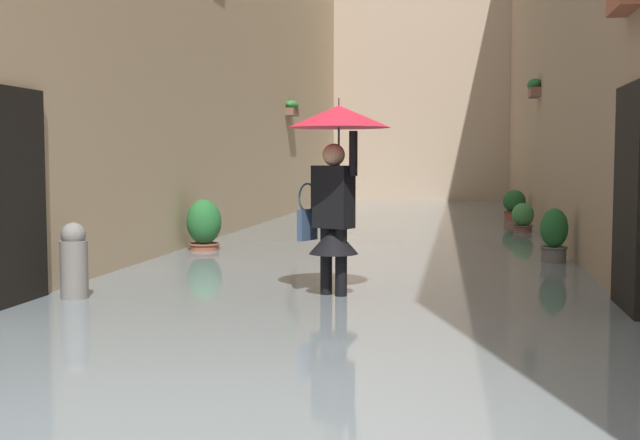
% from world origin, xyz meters
% --- Properties ---
extents(ground_plane, '(60.00, 60.00, 0.00)m').
position_xyz_m(ground_plane, '(0.00, -11.49, 0.00)').
color(ground_plane, gray).
extents(flood_water, '(6.48, 28.98, 0.15)m').
position_xyz_m(flood_water, '(0.00, -11.49, 0.08)').
color(flood_water, slate).
rests_on(flood_water, ground_plane).
extents(building_facade_right, '(2.04, 26.98, 8.21)m').
position_xyz_m(building_facade_right, '(3.74, -11.49, 4.11)').
color(building_facade_right, tan).
rests_on(building_facade_right, ground_plane).
extents(building_facade_far, '(9.28, 1.80, 9.99)m').
position_xyz_m(building_facade_far, '(0.00, -23.88, 4.99)').
color(building_facade_far, tan).
rests_on(building_facade_far, ground_plane).
extents(person_wading, '(1.03, 1.03, 2.13)m').
position_xyz_m(person_wading, '(-0.09, -4.29, 1.49)').
color(person_wading, black).
rests_on(person_wading, ground_plane).
extents(potted_plant_mid_left, '(0.36, 0.36, 0.87)m').
position_xyz_m(potted_plant_mid_left, '(-2.55, -7.40, 0.46)').
color(potted_plant_mid_left, '#66605B').
rests_on(potted_plant_mid_left, ground_plane).
extents(potted_plant_near_right, '(0.52, 0.52, 0.92)m').
position_xyz_m(potted_plant_near_right, '(2.48, -7.96, 0.48)').
color(potted_plant_near_right, brown).
rests_on(potted_plant_near_right, ground_plane).
extents(potted_plant_near_left, '(0.41, 0.41, 0.69)m').
position_xyz_m(potted_plant_near_left, '(-2.48, -11.95, 0.37)').
color(potted_plant_near_left, brown).
rests_on(potted_plant_near_left, ground_plane).
extents(potted_plant_far_left, '(0.50, 0.50, 0.83)m').
position_xyz_m(potted_plant_far_left, '(-2.49, -14.62, 0.44)').
color(potted_plant_far_left, brown).
rests_on(potted_plant_far_left, ground_plane).
extents(mooring_bollard, '(0.27, 0.27, 0.91)m').
position_xyz_m(mooring_bollard, '(2.43, -3.68, 0.45)').
color(mooring_bollard, slate).
rests_on(mooring_bollard, ground_plane).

